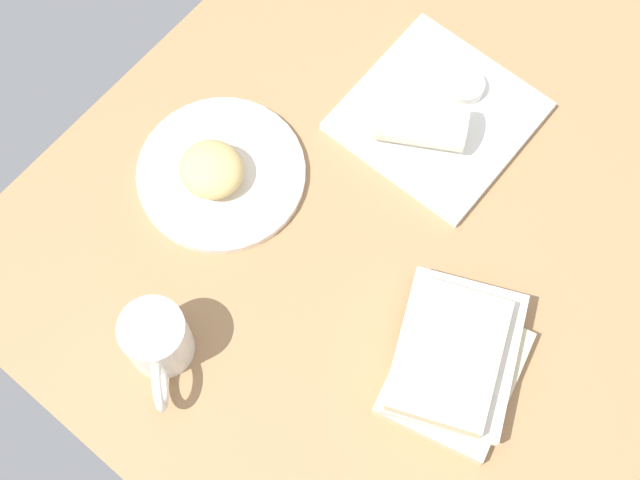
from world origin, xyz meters
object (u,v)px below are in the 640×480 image
(sauce_cup, at_px, (465,86))
(coffee_mug, at_px, (157,342))
(scone_pastry, at_px, (212,169))
(book_stack, at_px, (453,362))
(square_plate, at_px, (438,116))
(round_plate, at_px, (221,174))
(breakfast_wrap, at_px, (421,122))

(sauce_cup, bearing_deg, coffee_mug, -7.36)
(scone_pastry, xyz_separation_m, book_stack, (0.00, 0.41, -0.01))
(square_plate, distance_m, sauce_cup, 0.06)
(round_plate, bearing_deg, square_plate, 146.18)
(square_plate, distance_m, breakfast_wrap, 0.06)
(breakfast_wrap, relative_size, coffee_mug, 1.10)
(scone_pastry, bearing_deg, coffee_mug, 26.56)
(round_plate, relative_size, square_plate, 0.98)
(scone_pastry, relative_size, square_plate, 0.37)
(square_plate, xyz_separation_m, book_stack, (0.28, 0.23, 0.03))
(book_stack, xyz_separation_m, coffee_mug, (0.22, -0.30, 0.02))
(round_plate, height_order, sauce_cup, sauce_cup)
(round_plate, xyz_separation_m, square_plate, (-0.27, 0.18, 0.00))
(coffee_mug, bearing_deg, sauce_cup, 172.64)
(square_plate, bearing_deg, coffee_mug, -7.65)
(square_plate, xyz_separation_m, coffee_mug, (0.50, -0.07, 0.04))
(square_plate, distance_m, book_stack, 0.37)
(square_plate, distance_m, coffee_mug, 0.51)
(breakfast_wrap, bearing_deg, sauce_cup, -34.68)
(round_plate, bearing_deg, scone_pastry, -6.18)
(scone_pastry, height_order, breakfast_wrap, breakfast_wrap)
(sauce_cup, height_order, coffee_mug, coffee_mug)
(sauce_cup, bearing_deg, square_plate, -4.63)
(scone_pastry, xyz_separation_m, square_plate, (-0.28, 0.18, -0.03))
(square_plate, relative_size, coffee_mug, 2.11)
(book_stack, bearing_deg, breakfast_wrap, -135.06)
(round_plate, relative_size, coffee_mug, 2.06)
(round_plate, distance_m, sauce_cup, 0.37)
(coffee_mug, bearing_deg, square_plate, 172.35)
(scone_pastry, relative_size, book_stack, 0.37)
(coffee_mug, bearing_deg, scone_pastry, -153.44)
(breakfast_wrap, bearing_deg, round_plate, 111.84)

